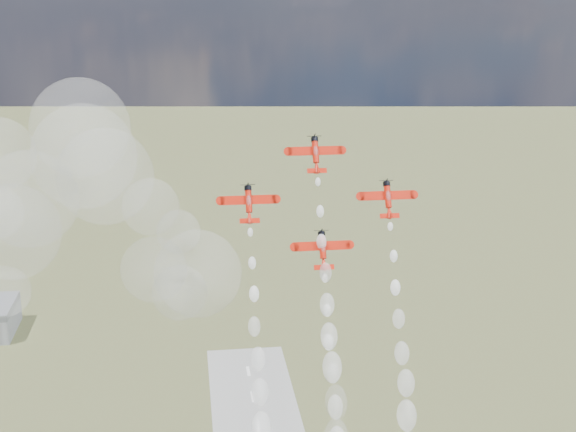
% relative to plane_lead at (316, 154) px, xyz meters
% --- Properties ---
extents(plane_lead, '(10.64, 5.63, 6.93)m').
position_rel_plane_lead_xyz_m(plane_lead, '(0.00, 0.00, 0.00)').
color(plane_lead, red).
rests_on(plane_lead, ground).
extents(plane_left, '(10.64, 5.63, 6.93)m').
position_rel_plane_lead_xyz_m(plane_left, '(-13.54, -4.63, -8.27)').
color(plane_left, red).
rests_on(plane_left, ground).
extents(plane_right, '(10.64, 5.63, 6.93)m').
position_rel_plane_lead_xyz_m(plane_right, '(13.54, -4.63, -8.27)').
color(plane_right, red).
rests_on(plane_right, ground).
extents(plane_slot, '(10.64, 5.63, 6.93)m').
position_rel_plane_lead_xyz_m(plane_slot, '(0.00, -9.26, -16.53)').
color(plane_slot, red).
rests_on(plane_slot, ground).
extents(smoke_trail_lead, '(5.91, 31.87, 55.05)m').
position_rel_plane_lead_xyz_m(smoke_trail_lead, '(0.02, -25.77, -45.69)').
color(smoke_trail_lead, white).
rests_on(smoke_trail_lead, plane_lead).
extents(drifted_smoke_cloud, '(60.83, 36.06, 58.15)m').
position_rel_plane_lead_xyz_m(drifted_smoke_cloud, '(-46.92, 21.95, -14.26)').
color(drifted_smoke_cloud, white).
rests_on(drifted_smoke_cloud, ground).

